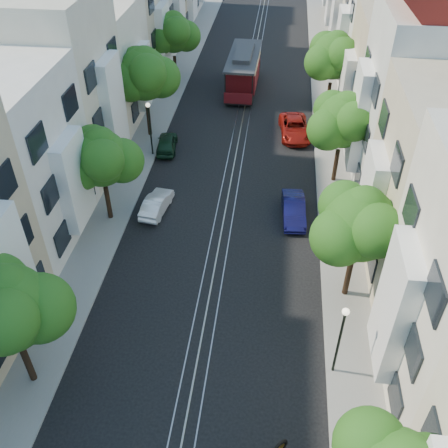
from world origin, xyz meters
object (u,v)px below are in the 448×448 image
(tree_e_b, at_px, (360,226))
(tree_w_d, at_px, (174,34))
(tree_w_a, at_px, (7,310))
(parked_car_e_mid, at_px, (294,209))
(parked_car_w_far, at_px, (167,143))
(tree_e_c, at_px, (344,122))
(cable_car, at_px, (243,69))
(tree_w_c, at_px, (145,75))
(lamp_east, at_px, (341,332))
(lamp_west, at_px, (149,121))
(parked_car_e_far, at_px, (295,128))
(parked_car_w_mid, at_px, (157,203))
(tree_w_b, at_px, (101,160))
(tree_e_d, at_px, (335,57))

(tree_e_b, distance_m, tree_w_d, 30.60)
(tree_w_a, xyz_separation_m, parked_car_e_mid, (11.54, 13.44, -4.09))
(parked_car_w_far, bearing_deg, tree_e_c, 160.93)
(cable_car, bearing_deg, tree_e_c, -61.38)
(tree_w_c, distance_m, cable_car, 12.40)
(lamp_east, bearing_deg, lamp_west, 124.99)
(tree_w_d, distance_m, lamp_west, 14.11)
(parked_car_e_far, height_order, parked_car_w_mid, parked_car_e_far)
(tree_w_b, relative_size, parked_car_w_far, 1.75)
(tree_e_c, height_order, parked_car_w_mid, tree_e_c)
(parked_car_w_far, bearing_deg, tree_w_d, -88.32)
(tree_w_b, distance_m, parked_car_w_mid, 4.83)
(tree_e_c, relative_size, parked_car_w_mid, 1.85)
(parked_car_e_far, bearing_deg, tree_w_d, 133.77)
(tree_e_d, bearing_deg, cable_car, 152.71)
(tree_e_c, bearing_deg, tree_w_d, 131.99)
(tree_w_a, relative_size, cable_car, 0.77)
(lamp_west, bearing_deg, tree_w_c, 105.75)
(parked_car_w_mid, bearing_deg, tree_e_d, -118.65)
(tree_w_c, distance_m, lamp_east, 25.01)
(tree_e_d, xyz_separation_m, lamp_west, (-13.56, -8.98, -2.02))
(tree_w_b, bearing_deg, tree_e_b, -19.15)
(tree_w_b, bearing_deg, tree_e_c, 22.62)
(tree_e_d, distance_m, tree_w_b, 22.28)
(tree_w_b, distance_m, lamp_west, 8.22)
(parked_car_w_far, bearing_deg, lamp_west, 36.99)
(tree_w_b, relative_size, cable_car, 0.72)
(tree_w_c, xyz_separation_m, parked_car_w_mid, (2.72, -9.84, -4.49))
(tree_e_d, distance_m, cable_car, 9.20)
(tree_e_b, distance_m, tree_w_a, 16.01)
(tree_e_c, relative_size, parked_car_e_mid, 1.67)
(tree_e_c, height_order, lamp_west, tree_e_c)
(tree_w_d, bearing_deg, lamp_east, -67.20)
(tree_e_b, distance_m, lamp_east, 5.41)
(parked_car_e_far, bearing_deg, tree_e_d, 51.88)
(tree_e_d, relative_size, tree_w_b, 1.09)
(lamp_west, bearing_deg, cable_car, 65.92)
(lamp_west, distance_m, parked_car_e_mid, 12.75)
(tree_w_a, height_order, tree_w_c, tree_w_c)
(tree_w_d, distance_m, parked_car_w_mid, 21.40)
(parked_car_e_mid, bearing_deg, parked_car_e_far, 85.82)
(tree_w_c, distance_m, parked_car_w_mid, 11.15)
(tree_w_d, bearing_deg, lamp_west, -86.56)
(tree_w_d, relative_size, cable_car, 0.75)
(tree_w_d, relative_size, lamp_east, 1.57)
(tree_w_d, xyz_separation_m, cable_car, (6.64, -1.00, -2.63))
(parked_car_e_mid, bearing_deg, tree_e_b, -70.25)
(lamp_west, bearing_deg, tree_w_b, -95.97)
(cable_car, distance_m, parked_car_w_far, 13.10)
(tree_e_b, bearing_deg, tree_w_a, -154.08)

